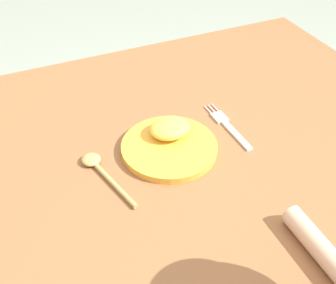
% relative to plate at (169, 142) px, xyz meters
% --- Properties ---
extents(dining_table, '(1.32, 0.97, 0.75)m').
position_rel_plate_xyz_m(dining_table, '(0.02, 0.01, -0.08)').
color(dining_table, brown).
rests_on(dining_table, ground_plane).
extents(plate, '(0.23, 0.23, 0.05)m').
position_rel_plate_xyz_m(plate, '(0.00, 0.00, 0.00)').
color(plate, gold).
rests_on(plate, dining_table).
extents(fork, '(0.03, 0.20, 0.01)m').
position_rel_plate_xyz_m(fork, '(0.17, 0.01, -0.01)').
color(fork, silver).
rests_on(fork, dining_table).
extents(spoon, '(0.08, 0.20, 0.02)m').
position_rel_plate_xyz_m(spoon, '(-0.18, -0.01, -0.01)').
color(spoon, tan).
rests_on(spoon, dining_table).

